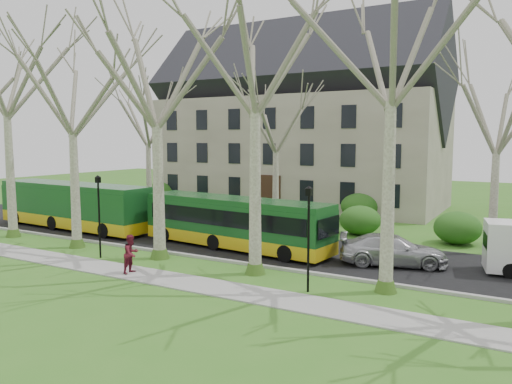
% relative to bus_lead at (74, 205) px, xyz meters
% --- Properties ---
extents(ground, '(120.00, 120.00, 0.00)m').
position_rel_bus_lead_xyz_m(ground, '(14.04, -4.14, -1.69)').
color(ground, '#387220').
rests_on(ground, ground).
extents(sidewalk, '(70.00, 2.00, 0.06)m').
position_rel_bus_lead_xyz_m(sidewalk, '(14.04, -6.64, -1.66)').
color(sidewalk, gray).
rests_on(sidewalk, ground).
extents(road, '(80.00, 8.00, 0.06)m').
position_rel_bus_lead_xyz_m(road, '(14.04, 1.36, -1.66)').
color(road, black).
rests_on(road, ground).
extents(curb, '(80.00, 0.25, 0.14)m').
position_rel_bus_lead_xyz_m(curb, '(14.04, -2.64, -1.62)').
color(curb, '#A5A39E').
rests_on(curb, ground).
extents(building, '(26.50, 12.20, 16.00)m').
position_rel_bus_lead_xyz_m(building, '(8.04, 19.86, 6.38)').
color(building, gray).
rests_on(building, ground).
extents(tree_row_verge, '(49.00, 7.00, 14.00)m').
position_rel_bus_lead_xyz_m(tree_row_verge, '(14.04, -3.84, 5.31)').
color(tree_row_verge, gray).
rests_on(tree_row_verge, ground).
extents(tree_row_far, '(33.00, 7.00, 12.00)m').
position_rel_bus_lead_xyz_m(tree_row_far, '(12.70, 6.86, 4.31)').
color(tree_row_far, gray).
rests_on(tree_row_far, ground).
extents(lamp_row, '(36.22, 0.22, 4.30)m').
position_rel_bus_lead_xyz_m(lamp_row, '(14.04, -5.14, 0.89)').
color(lamp_row, black).
rests_on(lamp_row, ground).
extents(hedges, '(30.60, 8.60, 2.00)m').
position_rel_bus_lead_xyz_m(hedges, '(9.37, 9.86, -0.69)').
color(hedges, '#244E16').
rests_on(hedges, ground).
extents(bus_lead, '(13.14, 3.43, 3.25)m').
position_rel_bus_lead_xyz_m(bus_lead, '(0.00, 0.00, 0.00)').
color(bus_lead, '#154A1D').
rests_on(bus_lead, road).
extents(bus_follow, '(12.08, 3.76, 2.97)m').
position_rel_bus_lead_xyz_m(bus_follow, '(13.11, 0.24, -0.14)').
color(bus_follow, '#154A1D').
rests_on(bus_follow, road).
extents(sedan, '(5.58, 3.61, 1.50)m').
position_rel_bus_lead_xyz_m(sedan, '(22.00, 0.78, -0.87)').
color(sedan, '#A9AAAE').
rests_on(sedan, road).
extents(pedestrian_b, '(0.72, 0.91, 1.81)m').
position_rel_bus_lead_xyz_m(pedestrian_b, '(11.78, -6.72, -0.72)').
color(pedestrian_b, maroon).
rests_on(pedestrian_b, sidewalk).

